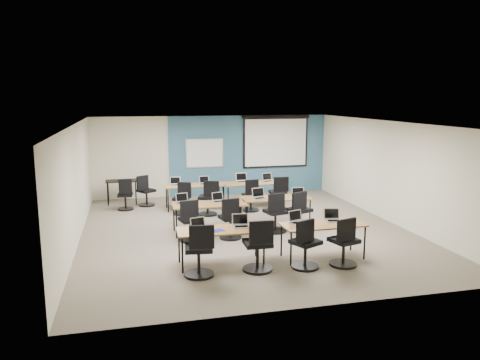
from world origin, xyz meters
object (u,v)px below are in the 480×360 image
object	(u,v)px
training_table_front_left	(221,232)
training_table_back_right	(254,184)
laptop_8	(176,183)
laptop_11	(268,179)
task_chair_10	(251,198)
laptop_3	(333,218)
task_chair_4	(190,224)
utility_table	(122,183)
laptop_2	(297,220)
training_table_back_left	(194,186)
laptop_0	(198,227)
task_chair_8	(182,201)
laptop_9	(205,182)
task_chair_9	(209,201)
training_table_mid_right	(275,199)
projector_screen	(276,139)
task_chair_2	(305,248)
laptop_1	(241,224)
task_chair_5	(231,222)
task_chair_3	(344,246)
spare_chair_a	(146,193)
laptop_6	(259,196)
laptop_10	(242,180)
laptop_7	(299,195)
task_chair_1	(258,250)
task_chair_6	(276,216)
training_table_mid_left	(209,205)
training_table_front_right	(323,226)
laptop_4	(182,201)
task_chair_7	(299,214)
task_chair_0	(199,255)
task_chair_11	(279,196)
spare_chair_b	(125,197)

from	to	relation	value
training_table_front_left	training_table_back_right	size ratio (longest dim) A/B	0.92
laptop_8	laptop_11	bearing A→B (deg)	8.26
task_chair_10	training_table_front_left	bearing A→B (deg)	-118.00
laptop_3	task_chair_4	world-z (taller)	task_chair_4
utility_table	laptop_2	bearing A→B (deg)	-59.51
training_table_back_left	laptop_0	bearing A→B (deg)	-97.76
task_chair_8	laptop_9	bearing A→B (deg)	64.55
task_chair_9	laptop_11	distance (m)	2.27
utility_table	training_table_mid_right	bearing A→B (deg)	-42.08
laptop_9	projector_screen	bearing A→B (deg)	24.81
task_chair_2	laptop_3	distance (m)	1.20
laptop_1	laptop_3	size ratio (longest dim) A/B	0.99
task_chair_5	task_chair_3	bearing A→B (deg)	-63.80
training_table_mid_right	laptop_0	xyz separation A→B (m)	(-2.41, -2.53, 0.10)
task_chair_2	task_chair_5	distance (m)	2.46
laptop_8	spare_chair_a	size ratio (longest dim) A/B	0.32
task_chair_2	laptop_6	world-z (taller)	task_chair_2
laptop_10	task_chair_10	world-z (taller)	laptop_10
laptop_7	laptop_9	distance (m)	3.22
training_table_front_left	task_chair_2	world-z (taller)	task_chair_2
laptop_6	laptop_9	bearing A→B (deg)	101.22
task_chair_1	task_chair_2	size ratio (longest dim) A/B	1.02
training_table_mid_right	training_table_back_left	size ratio (longest dim) A/B	1.04
laptop_1	spare_chair_a	bearing A→B (deg)	115.39
task_chair_6	spare_chair_a	world-z (taller)	task_chair_6
laptop_8	task_chair_10	distance (m)	2.30
utility_table	training_table_mid_left	bearing A→B (deg)	-61.18
training_table_front_right	utility_table	size ratio (longest dim) A/B	1.79
task_chair_5	training_table_back_left	bearing A→B (deg)	85.19
laptop_4	task_chair_3	bearing A→B (deg)	-61.59
task_chair_5	task_chair_7	bearing A→B (deg)	-3.84
task_chair_5	projector_screen	bearing A→B (deg)	49.81
training_table_front_left	task_chair_5	world-z (taller)	task_chair_5
task_chair_6	laptop_6	bearing A→B (deg)	95.27
task_chair_4	laptop_9	distance (m)	3.39
task_chair_3	training_table_mid_left	bearing A→B (deg)	110.03
spare_chair_a	task_chair_6	bearing A→B (deg)	-83.95
training_table_back_left	laptop_6	distance (m)	2.66
laptop_11	utility_table	distance (m)	4.58
training_table_back_right	task_chair_7	distance (m)	2.96
laptop_3	laptop_8	xyz separation A→B (m)	(-2.85, 4.86, -0.00)
laptop_7	task_chair_0	bearing A→B (deg)	-130.25
training_table_front_right	laptop_4	distance (m)	3.71
laptop_1	task_chair_11	bearing A→B (deg)	70.06
projector_screen	task_chair_9	xyz separation A→B (m)	(-2.84, -2.69, -1.46)
laptop_6	task_chair_0	bearing A→B (deg)	-136.26
laptop_1	laptop_8	xyz separation A→B (m)	(-0.84, 4.83, -0.00)
task_chair_4	task_chair_9	distance (m)	2.45
task_chair_11	spare_chair_b	xyz separation A→B (m)	(-4.43, 1.02, -0.03)
laptop_1	task_chair_4	xyz separation A→B (m)	(-0.84, 1.55, -0.37)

